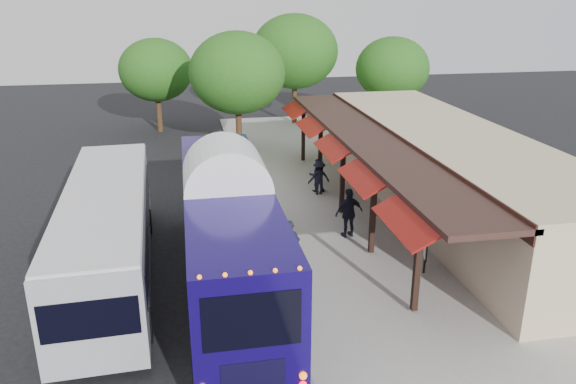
{
  "coord_description": "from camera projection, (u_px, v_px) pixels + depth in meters",
  "views": [
    {
      "loc": [
        -2.52,
        -17.61,
        9.13
      ],
      "look_at": [
        1.19,
        2.56,
        1.8
      ],
      "focal_mm": 35.0,
      "sensor_mm": 36.0,
      "label": 1
    }
  ],
  "objects": [
    {
      "name": "city_bus",
      "position": [
        108.0,
        230.0,
        18.47
      ],
      "size": [
        3.08,
        11.78,
        3.14
      ],
      "rotation": [
        0.0,
        0.0,
        0.05
      ],
      "color": "#989BA0",
      "rests_on": "ground"
    },
    {
      "name": "sign_board",
      "position": [
        425.0,
        252.0,
        18.73
      ],
      "size": [
        0.2,
        0.52,
        1.16
      ],
      "rotation": [
        0.0,
        0.0,
        -0.3
      ],
      "color": "black",
      "rests_on": "sidewalk"
    },
    {
      "name": "station_shelter",
      "position": [
        445.0,
        170.0,
        24.32
      ],
      "size": [
        8.15,
        20.0,
        3.6
      ],
      "color": "tan",
      "rests_on": "ground"
    },
    {
      "name": "ped_c",
      "position": [
        349.0,
        213.0,
        21.52
      ],
      "size": [
        1.22,
        0.7,
        1.96
      ],
      "primitive_type": "imported",
      "rotation": [
        0.0,
        0.0,
        3.34
      ],
      "color": "black",
      "rests_on": "sidewalk"
    },
    {
      "name": "ground",
      "position": [
        268.0,
        266.0,
        19.81
      ],
      "size": [
        90.0,
        90.0,
        0.0
      ],
      "primitive_type": "plane",
      "color": "black",
      "rests_on": "ground"
    },
    {
      "name": "tree_right",
      "position": [
        392.0,
        69.0,
        37.91
      ],
      "size": [
        4.97,
        4.97,
        6.36
      ],
      "color": "#382314",
      "rests_on": "ground"
    },
    {
      "name": "ped_d",
      "position": [
        319.0,
        177.0,
        26.18
      ],
      "size": [
        1.11,
        0.71,
        1.62
      ],
      "primitive_type": "imported",
      "rotation": [
        0.0,
        0.0,
        3.25
      ],
      "color": "black",
      "rests_on": "sidewalk"
    },
    {
      "name": "tree_left",
      "position": [
        237.0,
        73.0,
        32.23
      ],
      "size": [
        5.55,
        5.55,
        7.11
      ],
      "color": "#382314",
      "rests_on": "ground"
    },
    {
      "name": "coach_bus",
      "position": [
        228.0,
        229.0,
        17.6
      ],
      "size": [
        2.65,
        12.31,
        3.92
      ],
      "rotation": [
        0.0,
        0.0,
        0.0
      ],
      "color": "#120752",
      "rests_on": "ground"
    },
    {
      "name": "tree_mid",
      "position": [
        295.0,
        52.0,
        39.24
      ],
      "size": [
        6.08,
        6.08,
        7.79
      ],
      "color": "#382314",
      "rests_on": "ground"
    },
    {
      "name": "tree_far",
      "position": [
        156.0,
        70.0,
        37.52
      ],
      "size": [
        4.92,
        4.92,
        6.3
      ],
      "color": "#382314",
      "rests_on": "ground"
    },
    {
      "name": "ped_a",
      "position": [
        290.0,
        248.0,
        18.65
      ],
      "size": [
        0.77,
        0.59,
        1.89
      ],
      "primitive_type": "imported",
      "rotation": [
        0.0,
        0.0,
        -0.23
      ],
      "color": "black",
      "rests_on": "sidewalk"
    },
    {
      "name": "curb",
      "position": [
        255.0,
        221.0,
        23.5
      ],
      "size": [
        0.2,
        40.0,
        0.16
      ],
      "primitive_type": "cube",
      "color": "gray",
      "rests_on": "ground"
    },
    {
      "name": "sidewalk",
      "position": [
        368.0,
        213.0,
        24.34
      ],
      "size": [
        10.0,
        40.0,
        0.15
      ],
      "primitive_type": "cube",
      "color": "#9E9B93",
      "rests_on": "ground"
    },
    {
      "name": "ped_b",
      "position": [
        317.0,
        175.0,
        26.56
      ],
      "size": [
        0.81,
        0.64,
        1.59
      ],
      "primitive_type": "imported",
      "rotation": [
        0.0,
        0.0,
        3.09
      ],
      "color": "black",
      "rests_on": "sidewalk"
    }
  ]
}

